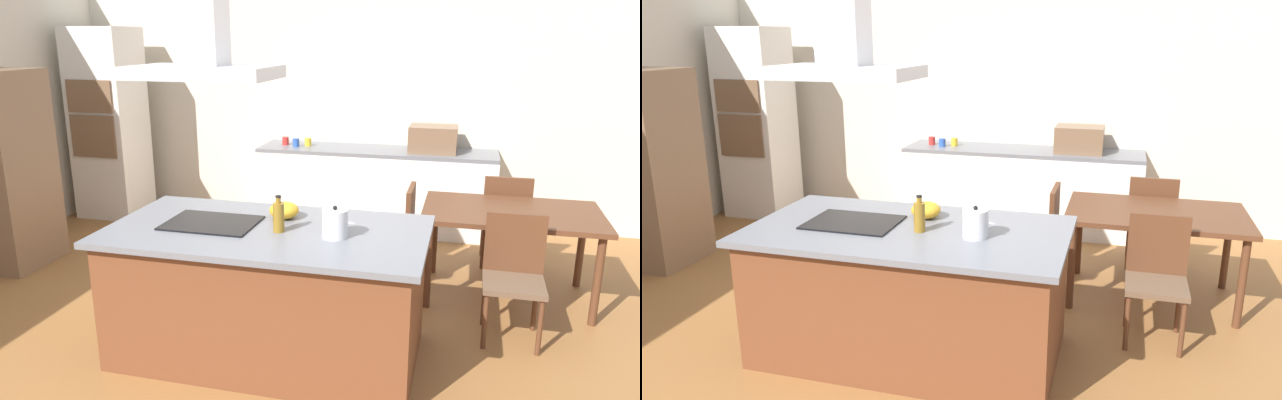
{
  "view_description": "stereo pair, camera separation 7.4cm",
  "coord_description": "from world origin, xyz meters",
  "views": [
    {
      "loc": [
        1.24,
        -3.42,
        2.12
      ],
      "look_at": [
        0.25,
        0.4,
        1.0
      ],
      "focal_mm": 32.97,
      "sensor_mm": 36.0,
      "label": 1
    },
    {
      "loc": [
        1.31,
        -3.4,
        2.12
      ],
      "look_at": [
        0.25,
        0.4,
        1.0
      ],
      "focal_mm": 32.97,
      "sensor_mm": 36.0,
      "label": 2
    }
  ],
  "objects": [
    {
      "name": "cooktop",
      "position": [
        -0.39,
        0.0,
        0.91
      ],
      "size": [
        0.6,
        0.44,
        0.01
      ],
      "primitive_type": "cube",
      "color": "black",
      "rests_on": "kitchen_island"
    },
    {
      "name": "wall_back",
      "position": [
        0.0,
        3.25,
        1.35
      ],
      "size": [
        7.2,
        0.1,
        2.7
      ],
      "primitive_type": "cube",
      "color": "beige",
      "rests_on": "ground"
    },
    {
      "name": "tea_kettle",
      "position": [
        0.47,
        -0.06,
        0.99
      ],
      "size": [
        0.21,
        0.16,
        0.21
      ],
      "color": "silver",
      "rests_on": "kitchen_island"
    },
    {
      "name": "coffee_mug_yellow",
      "position": [
        -0.53,
        2.88,
        0.95
      ],
      "size": [
        0.08,
        0.08,
        0.09
      ],
      "primitive_type": "cylinder",
      "color": "gold",
      "rests_on": "back_counter"
    },
    {
      "name": "chair_facing_back_wall",
      "position": [
        1.6,
        2.01,
        0.51
      ],
      "size": [
        0.42,
        0.42,
        0.89
      ],
      "color": "brown",
      "rests_on": "ground"
    },
    {
      "name": "chair_at_left_end",
      "position": [
        0.69,
        1.35,
        0.51
      ],
      "size": [
        0.42,
        0.42,
        0.89
      ],
      "color": "brown",
      "rests_on": "ground"
    },
    {
      "name": "countertop_microwave",
      "position": [
        0.86,
        2.88,
        1.04
      ],
      "size": [
        0.5,
        0.38,
        0.28
      ],
      "primitive_type": "cube",
      "color": "brown",
      "rests_on": "back_counter"
    },
    {
      "name": "coffee_mug_blue",
      "position": [
        -0.65,
        2.81,
        0.95
      ],
      "size": [
        0.08,
        0.08,
        0.09
      ],
      "primitive_type": "cylinder",
      "color": "#2D56B2",
      "rests_on": "back_counter"
    },
    {
      "name": "ground",
      "position": [
        0.0,
        1.5,
        0.0
      ],
      "size": [
        16.0,
        16.0,
        0.0
      ],
      "primitive_type": "plane",
      "color": "#936033"
    },
    {
      "name": "back_counter",
      "position": [
        0.25,
        2.88,
        0.45
      ],
      "size": [
        2.6,
        0.62,
        0.9
      ],
      "color": "white",
      "rests_on": "ground"
    },
    {
      "name": "dining_table",
      "position": [
        1.6,
        1.35,
        0.67
      ],
      "size": [
        1.4,
        0.9,
        0.75
      ],
      "color": "#59331E",
      "rests_on": "ground"
    },
    {
      "name": "olive_oil_bottle",
      "position": [
        0.1,
        -0.04,
        1.0
      ],
      "size": [
        0.07,
        0.07,
        0.24
      ],
      "color": "olive",
      "rests_on": "kitchen_island"
    },
    {
      "name": "kitchen_island",
      "position": [
        0.0,
        0.0,
        0.45
      ],
      "size": [
        2.08,
        1.12,
        0.9
      ],
      "color": "brown",
      "rests_on": "ground"
    },
    {
      "name": "coffee_mug_red",
      "position": [
        -0.8,
        2.89,
        0.95
      ],
      "size": [
        0.08,
        0.08,
        0.09
      ],
      "primitive_type": "cylinder",
      "color": "red",
      "rests_on": "back_counter"
    },
    {
      "name": "chair_facing_island",
      "position": [
        1.6,
        0.68,
        0.51
      ],
      "size": [
        0.42,
        0.42,
        0.89
      ],
      "color": "brown",
      "rests_on": "ground"
    },
    {
      "name": "wall_oven_stack",
      "position": [
        -2.9,
        2.65,
        1.1
      ],
      "size": [
        0.7,
        0.66,
        2.2
      ],
      "color": "white",
      "rests_on": "ground"
    },
    {
      "name": "mixing_bowl",
      "position": [
        0.04,
        0.24,
        0.96
      ],
      "size": [
        0.2,
        0.2,
        0.11
      ],
      "primitive_type": "ellipsoid",
      "color": "gold",
      "rests_on": "kitchen_island"
    },
    {
      "name": "range_hood",
      "position": [
        -0.39,
        0.0,
        2.1
      ],
      "size": [
        0.9,
        0.55,
        0.78
      ],
      "color": "#ADADB2"
    }
  ]
}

